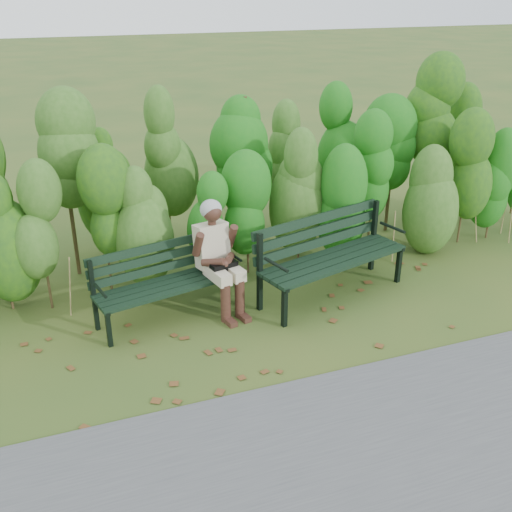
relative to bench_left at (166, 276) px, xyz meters
name	(u,v)px	position (x,y,z in m)	size (l,w,h in m)	color
ground	(267,331)	(0.94, -0.73, -0.49)	(80.00, 80.00, 0.00)	#32501E
footpath	(369,471)	(0.94, -2.93, -0.48)	(60.00, 2.50, 0.01)	#474749
hedge_band	(215,173)	(0.94, 1.13, 0.77)	(11.04, 1.67, 2.42)	#47381E
leaf_litter	(293,326)	(1.24, -0.75, -0.49)	(6.03, 2.24, 0.01)	brown
bench_left	(166,276)	(0.00, 0.00, 0.00)	(1.74, 0.89, 0.83)	black
bench_right	(328,250)	(1.94, -0.14, 0.08)	(2.01, 1.12, 0.96)	black
seated_woman	(218,251)	(0.60, -0.05, 0.23)	(0.56, 0.82, 1.29)	beige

